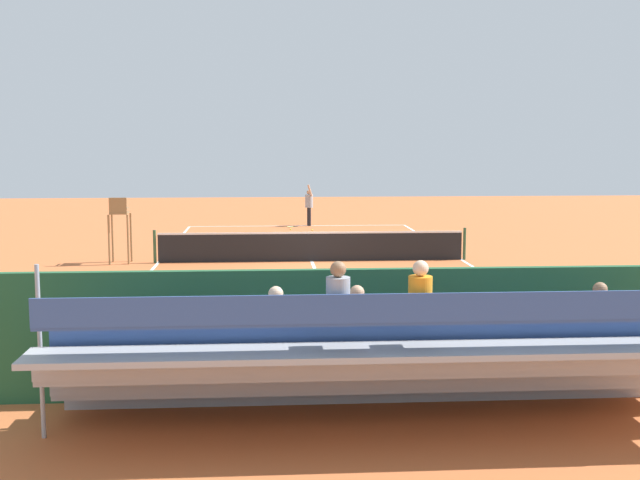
% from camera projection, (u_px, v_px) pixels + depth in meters
% --- Properties ---
extents(ground_plane, '(60.00, 60.00, 0.00)m').
position_uv_depth(ground_plane, '(312.00, 261.00, 26.38)').
color(ground_plane, '#BC6033').
extents(court_line_markings, '(10.10, 22.20, 0.01)m').
position_uv_depth(court_line_markings, '(312.00, 261.00, 26.42)').
color(court_line_markings, white).
rests_on(court_line_markings, ground).
extents(tennis_net, '(10.30, 0.10, 1.07)m').
position_uv_depth(tennis_net, '(312.00, 246.00, 26.32)').
color(tennis_net, black).
rests_on(tennis_net, ground).
extents(backdrop_wall, '(18.00, 0.16, 2.00)m').
position_uv_depth(backdrop_wall, '(364.00, 333.00, 12.40)').
color(backdrop_wall, '#235633').
rests_on(backdrop_wall, ground).
extents(bleacher_stand, '(9.06, 2.40, 2.48)m').
position_uv_depth(bleacher_stand, '(377.00, 360.00, 11.06)').
color(bleacher_stand, '#9EA0A5').
rests_on(bleacher_stand, ground).
extents(umpire_chair, '(0.67, 0.67, 2.14)m').
position_uv_depth(umpire_chair, '(119.00, 223.00, 25.78)').
color(umpire_chair, olive).
rests_on(umpire_chair, ground).
extents(courtside_bench, '(1.80, 0.40, 0.93)m').
position_uv_depth(courtside_bench, '(453.00, 347.00, 13.28)').
color(courtside_bench, '#234C2D').
rests_on(courtside_bench, ground).
extents(equipment_bag, '(0.90, 0.36, 0.36)m').
position_uv_depth(equipment_bag, '(362.00, 373.00, 13.10)').
color(equipment_bag, '#B22D2D').
rests_on(equipment_bag, ground).
extents(tennis_player, '(0.41, 0.55, 1.93)m').
position_uv_depth(tennis_player, '(309.00, 204.00, 37.22)').
color(tennis_player, black).
rests_on(tennis_player, ground).
extents(tennis_racket, '(0.57, 0.44, 0.03)m').
position_uv_depth(tennis_racket, '(291.00, 227.00, 36.71)').
color(tennis_racket, black).
rests_on(tennis_racket, ground).
extents(tennis_ball_near, '(0.07, 0.07, 0.07)m').
position_uv_depth(tennis_ball_near, '(290.00, 229.00, 35.56)').
color(tennis_ball_near, '#CCDB33').
rests_on(tennis_ball_near, ground).
extents(tennis_ball_far, '(0.07, 0.07, 0.07)m').
position_uv_depth(tennis_ball_far, '(312.00, 230.00, 35.25)').
color(tennis_ball_far, '#CCDB33').
rests_on(tennis_ball_far, ground).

